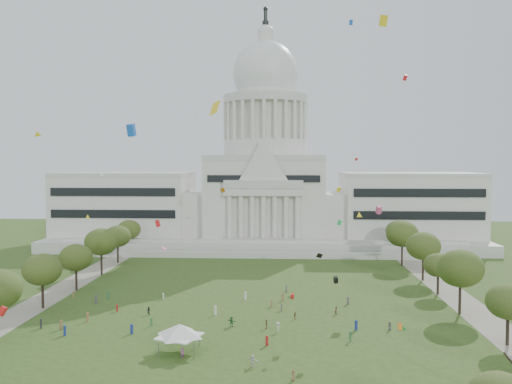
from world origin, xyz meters
name	(u,v)px	position (x,y,z in m)	size (l,w,h in m)	color
ground	(243,337)	(0.00, 0.00, 0.00)	(400.00, 400.00, 0.00)	#314C1A
capitol	(265,187)	(0.00, 113.59, 22.30)	(160.00, 64.50, 91.30)	#BAB7AE
path_left	(54,294)	(-48.00, 30.00, 0.02)	(8.00, 160.00, 0.04)	gray
path_right	(459,299)	(48.00, 30.00, 0.02)	(8.00, 160.00, 0.04)	gray
row_tree_r_1	(508,302)	(46.22, -1.75, 7.66)	(7.58, 7.58, 10.78)	black
row_tree_l_2	(42,270)	(-45.04, 17.30, 8.51)	(8.42, 8.42, 11.97)	black
row_tree_r_2	(460,268)	(44.17, 17.44, 9.66)	(9.55, 9.55, 13.58)	black
row_tree_l_3	(76,258)	(-44.09, 33.92, 8.21)	(8.12, 8.12, 11.55)	black
row_tree_r_3	(438,265)	(44.40, 34.48, 7.08)	(7.01, 7.01, 9.98)	black
row_tree_l_4	(101,242)	(-44.08, 52.42, 9.39)	(9.29, 9.29, 13.21)	black
row_tree_r_4	(423,246)	(44.76, 50.04, 9.29)	(9.19, 9.19, 13.06)	black
row_tree_l_5	(118,236)	(-45.22, 71.01, 8.42)	(8.33, 8.33, 11.85)	black
row_tree_r_5	(402,234)	(43.49, 70.19, 9.93)	(9.82, 9.82, 13.96)	black
row_tree_l_6	(129,230)	(-46.87, 89.14, 8.27)	(8.19, 8.19, 11.64)	black
row_tree_r_6	(398,231)	(45.96, 88.13, 8.51)	(8.42, 8.42, 11.97)	black
event_tent	(179,330)	(-10.00, -8.15, 3.79)	(11.17, 11.17, 4.88)	#4C4C4C
person_0	(390,326)	(27.48, 5.81, 0.79)	(0.77, 0.50, 1.58)	#4C4C51
person_2	(336,310)	(18.39, 15.86, 0.85)	(0.82, 0.51, 1.69)	olive
person_3	(278,327)	(6.33, 3.43, 0.95)	(1.23, 0.63, 1.90)	silver
person_4	(266,324)	(4.08, 5.29, 0.91)	(1.07, 0.58, 1.82)	olive
person_5	(232,322)	(-2.69, 6.30, 0.99)	(1.84, 0.73, 1.99)	#33723F
person_6	(293,375)	(8.83, -19.00, 0.81)	(0.80, 0.52, 1.63)	olive
person_7	(182,353)	(-9.05, -10.85, 0.90)	(0.66, 0.48, 1.80)	#994C8C
person_8	(149,311)	(-20.76, 13.60, 0.83)	(0.81, 0.50, 1.67)	#26262B
person_9	(351,336)	(19.28, -1.12, 0.94)	(1.21, 0.63, 1.88)	#33723F
person_10	(295,315)	(9.65, 11.88, 0.80)	(0.93, 0.51, 1.59)	olive
person_11	(253,361)	(2.62, -13.94, 0.93)	(1.73, 0.68, 1.87)	silver
distant_crowd	(182,311)	(-13.75, 13.42, 0.88)	(64.15, 39.39, 1.93)	olive
kite_swarm	(264,181)	(3.56, 8.52, 28.12)	(84.43, 105.42, 67.03)	red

